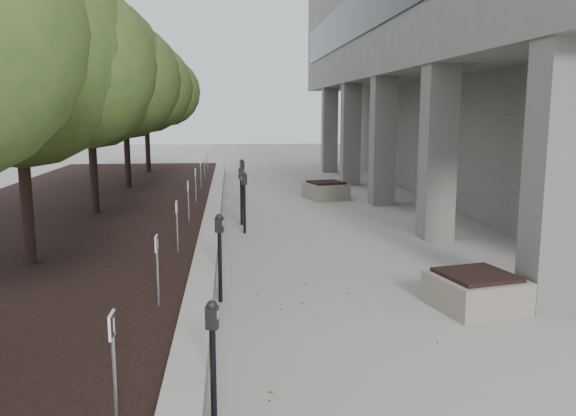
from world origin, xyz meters
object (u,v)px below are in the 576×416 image
parking_meter_2 (220,258)px  parking_meter_3 (244,203)px  crabapple_tree_2 (19,102)px  crabapple_tree_4 (125,106)px  parking_meter_1 (213,368)px  planter_back (326,190)px  planter_front (476,291)px  crabapple_tree_3 (90,104)px  crabapple_tree_5 (146,106)px  parking_meter_4 (241,196)px  parking_meter_5 (242,184)px

parking_meter_2 → parking_meter_3: (0.51, 5.19, 0.05)m
crabapple_tree_2 → crabapple_tree_4: size_ratio=1.00×
parking_meter_1 → planter_back: (3.40, 14.49, -0.36)m
crabapple_tree_2 → parking_meter_1: crabapple_tree_2 is taller
parking_meter_1 → planter_front: (3.87, 3.16, -0.37)m
crabapple_tree_3 → crabapple_tree_5: 10.00m
crabapple_tree_4 → parking_meter_4: 6.62m
parking_meter_4 → parking_meter_5: bearing=77.2°
crabapple_tree_3 → parking_meter_1: crabapple_tree_3 is taller
crabapple_tree_4 → planter_front: (7.12, -11.92, -2.84)m
parking_meter_4 → planter_front: 7.77m
crabapple_tree_3 → parking_meter_5: size_ratio=3.59×
crabapple_tree_4 → planter_back: bearing=-5.1°
parking_meter_1 → planter_back: 14.88m
crabapple_tree_2 → planter_front: 7.90m
crabapple_tree_4 → planter_front: 14.17m
crabapple_tree_3 → planter_back: crabapple_tree_3 is taller
crabapple_tree_3 → planter_back: bearing=33.5°
crabapple_tree_4 → planter_back: crabapple_tree_4 is taller
crabapple_tree_3 → crabapple_tree_5: same height
crabapple_tree_3 → parking_meter_5: (3.78, 2.61, -2.36)m
planter_front → planter_back: (-0.47, 11.32, 0.01)m
crabapple_tree_4 → crabapple_tree_3: bearing=-90.0°
parking_meter_3 → parking_meter_4: 1.09m
crabapple_tree_4 → parking_meter_3: size_ratio=3.59×
planter_front → planter_back: size_ratio=0.95×
crabapple_tree_5 → parking_meter_5: 8.63m
crabapple_tree_5 → parking_meter_4: bearing=-69.6°
crabapple_tree_2 → crabapple_tree_5: bearing=90.0°
crabapple_tree_5 → planter_back: 9.14m
parking_meter_5 → planter_back: (2.86, 1.79, -0.46)m
crabapple_tree_3 → parking_meter_3: (3.76, -1.04, -2.36)m
crabapple_tree_3 → crabapple_tree_5: size_ratio=1.00×
parking_meter_4 → planter_back: (2.94, 4.36, -0.47)m
parking_meter_1 → parking_meter_2: size_ratio=0.92×
crabapple_tree_5 → parking_meter_3: crabapple_tree_5 is taller
parking_meter_3 → parking_meter_4: bearing=74.6°
crabapple_tree_5 → parking_meter_5: size_ratio=3.59×
crabapple_tree_5 → parking_meter_4: crabapple_tree_5 is taller
crabapple_tree_4 → parking_meter_3: bearing=-58.1°
parking_meter_2 → parking_meter_4: size_ratio=0.92×
parking_meter_1 → parking_meter_3: (0.51, 9.04, 0.11)m
crabapple_tree_3 → parking_meter_3: size_ratio=3.59×
crabapple_tree_4 → crabapple_tree_2: bearing=-90.0°
parking_meter_3 → crabapple_tree_4: bearing=103.9°
crabapple_tree_3 → parking_meter_1: (3.25, -10.08, -2.47)m
parking_meter_4 → crabapple_tree_4: bearing=115.7°
crabapple_tree_3 → parking_meter_4: size_ratio=3.56×
crabapple_tree_2 → parking_meter_1: (3.25, -5.08, -2.47)m
crabapple_tree_4 → planter_front: crabapple_tree_4 is taller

